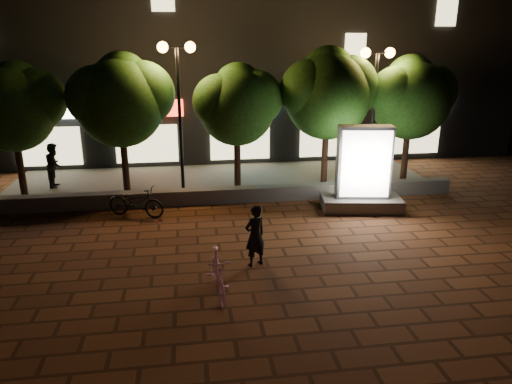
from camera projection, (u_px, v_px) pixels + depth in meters
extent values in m
plane|color=brown|center=(241.00, 250.00, 12.45)|extent=(80.00, 80.00, 0.00)
cube|color=#5F5E59|center=(227.00, 195.00, 16.15)|extent=(16.00, 0.45, 0.50)
cube|color=#5F5E59|center=(222.00, 181.00, 18.57)|extent=(16.00, 5.00, 0.08)
cube|color=black|center=(210.00, 47.00, 23.20)|extent=(28.00, 8.00, 10.00)
cube|color=white|center=(44.00, 110.00, 19.13)|extent=(3.20, 0.12, 0.70)
cube|color=beige|center=(49.00, 147.00, 19.59)|extent=(2.60, 0.10, 1.60)
cube|color=red|center=(144.00, 108.00, 19.68)|extent=(3.20, 0.12, 0.70)
cube|color=beige|center=(147.00, 144.00, 20.14)|extent=(2.60, 0.10, 1.60)
cube|color=#5BD0FF|center=(240.00, 107.00, 20.23)|extent=(3.20, 0.12, 0.70)
cube|color=beige|center=(240.00, 141.00, 20.69)|extent=(2.60, 0.10, 1.60)
cube|color=orange|center=(330.00, 105.00, 20.78)|extent=(3.20, 0.12, 0.70)
cube|color=beige|center=(328.00, 139.00, 21.24)|extent=(2.60, 0.10, 1.60)
cube|color=white|center=(416.00, 103.00, 21.33)|extent=(3.20, 0.12, 0.70)
cube|color=beige|center=(412.00, 136.00, 21.78)|extent=(2.60, 0.10, 1.60)
cube|color=beige|center=(355.00, 48.00, 20.19)|extent=(0.90, 0.10, 1.20)
cube|color=beige|center=(447.00, 11.00, 20.29)|extent=(0.90, 0.10, 1.20)
cylinder|color=#321D13|center=(20.00, 165.00, 16.22)|extent=(0.24, 0.24, 2.25)
sphere|color=#2A5A1A|center=(12.00, 110.00, 15.64)|extent=(2.80, 2.80, 2.80)
sphere|color=#2A5A1A|center=(34.00, 100.00, 15.84)|extent=(2.10, 2.10, 2.10)
sphere|color=#2A5A1A|center=(15.00, 87.00, 15.78)|extent=(1.82, 1.82, 1.82)
cylinder|color=#321D13|center=(125.00, 160.00, 16.68)|extent=(0.24, 0.24, 2.34)
sphere|color=#2A5A1A|center=(120.00, 103.00, 16.08)|extent=(3.00, 3.00, 3.00)
sphere|color=#2A5A1A|center=(142.00, 94.00, 16.28)|extent=(2.25, 2.25, 2.25)
sphere|color=#2A5A1A|center=(98.00, 97.00, 15.77)|extent=(2.10, 2.10, 2.10)
sphere|color=#2A5A1A|center=(122.00, 80.00, 16.20)|extent=(1.95, 1.95, 1.95)
cylinder|color=#321D13|center=(237.00, 158.00, 17.25)|extent=(0.24, 0.24, 2.21)
sphere|color=#2A5A1A|center=(237.00, 108.00, 16.70)|extent=(2.70, 2.70, 2.70)
sphere|color=#2A5A1A|center=(255.00, 98.00, 16.89)|extent=(2.03, 2.03, 2.02)
sphere|color=#2A5A1A|center=(220.00, 101.00, 16.40)|extent=(1.89, 1.89, 1.89)
sphere|color=#2A5A1A|center=(238.00, 87.00, 16.84)|extent=(1.76, 1.76, 1.76)
cylinder|color=#321D13|center=(325.00, 153.00, 17.67)|extent=(0.24, 0.24, 2.43)
sphere|color=#2A5A1A|center=(327.00, 97.00, 17.05)|extent=(3.10, 3.10, 3.10)
sphere|color=#2A5A1A|center=(347.00, 87.00, 17.25)|extent=(2.33, 2.33, 2.33)
sphere|color=#2A5A1A|center=(310.00, 90.00, 16.73)|extent=(2.17, 2.17, 2.17)
sphere|color=#2A5A1A|center=(328.00, 74.00, 17.16)|extent=(2.01, 2.02, 2.02)
cylinder|color=#321D13|center=(406.00, 152.00, 18.13)|extent=(0.24, 0.24, 2.29)
sphere|color=#2A5A1A|center=(411.00, 100.00, 17.54)|extent=(2.90, 2.90, 2.90)
sphere|color=#2A5A1A|center=(427.00, 91.00, 17.74)|extent=(2.18, 2.17, 2.17)
sphere|color=#2A5A1A|center=(396.00, 94.00, 17.24)|extent=(2.03, 2.03, 2.03)
sphere|color=#2A5A1A|center=(411.00, 80.00, 17.67)|extent=(1.89, 1.88, 1.88)
cylinder|color=black|center=(180.00, 122.00, 16.37)|extent=(0.12, 0.12, 5.00)
cylinder|color=black|center=(176.00, 47.00, 15.61)|extent=(0.90, 0.08, 0.08)
sphere|color=orange|center=(163.00, 47.00, 15.55)|extent=(0.36, 0.36, 0.36)
sphere|color=orange|center=(190.00, 47.00, 15.67)|extent=(0.36, 0.36, 0.36)
cylinder|color=black|center=(373.00, 121.00, 17.36)|extent=(0.12, 0.12, 4.80)
cylinder|color=black|center=(378.00, 53.00, 16.63)|extent=(0.90, 0.08, 0.08)
sphere|color=orange|center=(366.00, 53.00, 16.57)|extent=(0.36, 0.36, 0.36)
sphere|color=orange|center=(390.00, 53.00, 16.69)|extent=(0.36, 0.36, 0.36)
cube|color=#5F5E59|center=(361.00, 203.00, 15.46)|extent=(2.71, 1.65, 0.42)
cube|color=#4C4C51|center=(364.00, 162.00, 15.04)|extent=(1.77, 0.84, 2.33)
cube|color=white|center=(366.00, 164.00, 14.75)|extent=(1.53, 0.28, 2.12)
cube|color=white|center=(362.00, 160.00, 15.33)|extent=(1.53, 0.28, 2.12)
imported|color=#EE99C3|center=(218.00, 275.00, 10.06)|extent=(0.61, 1.72, 1.01)
imported|color=black|center=(255.00, 235.00, 11.40)|extent=(0.68, 0.59, 1.56)
imported|color=black|center=(136.00, 202.00, 14.73)|extent=(1.97, 1.32, 0.98)
imported|color=black|center=(55.00, 165.00, 17.47)|extent=(0.65, 0.82, 1.64)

